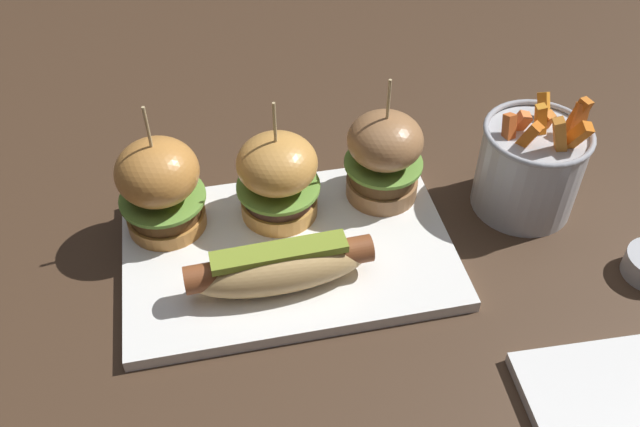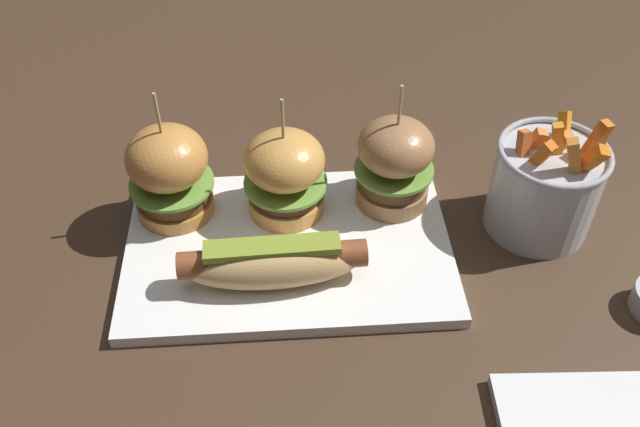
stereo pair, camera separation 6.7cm
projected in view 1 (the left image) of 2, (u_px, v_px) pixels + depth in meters
name	position (u px, v px, depth m)	size (l,w,h in m)	color
ground_plane	(289.00, 256.00, 0.71)	(3.00, 3.00, 0.00)	#422D1E
platter_main	(288.00, 251.00, 0.70)	(0.33, 0.22, 0.01)	white
hot_dog	(280.00, 266.00, 0.64)	(0.18, 0.06, 0.05)	tan
slider_left	(160.00, 186.00, 0.68)	(0.09, 0.09, 0.15)	#C5813B
slider_center	(277.00, 177.00, 0.70)	(0.09, 0.09, 0.14)	gold
slider_right	(384.00, 156.00, 0.72)	(0.08, 0.08, 0.15)	#9F6F44
fries_bucket	(530.00, 166.00, 0.73)	(0.11, 0.11, 0.14)	#B7BABF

